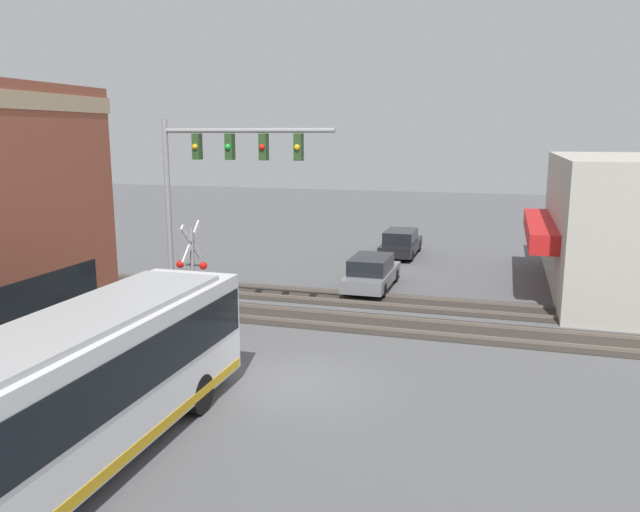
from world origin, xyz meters
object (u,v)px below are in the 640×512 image
at_px(parked_car_grey, 372,273).
at_px(parked_car_black, 401,244).
at_px(crossing_signal, 192,265).
at_px(city_bus, 76,388).
at_px(pedestrian_at_crossing, 223,305).

xyz_separation_m(parked_car_grey, parked_car_black, (8.08, -0.00, -0.00)).
bearing_deg(parked_car_black, parked_car_grey, 180.00).
xyz_separation_m(crossing_signal, parked_car_black, (15.50, -4.91, -1.60)).
bearing_deg(crossing_signal, city_bus, -166.10).
distance_m(city_bus, pedestrian_at_crossing, 9.58).
bearing_deg(pedestrian_at_crossing, city_bus, -172.61).
relative_size(city_bus, pedestrian_at_crossing, 6.00).
relative_size(city_bus, crossing_signal, 2.76).
bearing_deg(parked_car_grey, crossing_signal, 146.51).
relative_size(parked_car_black, pedestrian_at_crossing, 2.76).
xyz_separation_m(crossing_signal, parked_car_grey, (7.42, -4.91, -1.60)).
xyz_separation_m(parked_car_grey, pedestrian_at_crossing, (-7.30, 3.83, 0.20)).
distance_m(parked_car_grey, pedestrian_at_crossing, 8.24).
xyz_separation_m(city_bus, pedestrian_at_crossing, (9.46, 1.23, -0.87)).
height_order(city_bus, pedestrian_at_crossing, city_bus).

